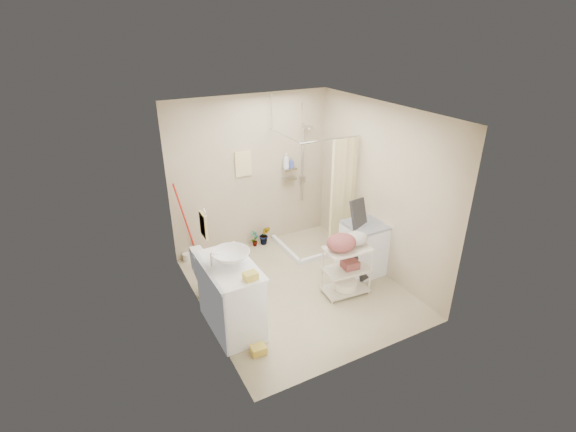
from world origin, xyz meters
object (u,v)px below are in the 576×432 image
Objects in this scene: vanity at (231,296)px; washing_machine at (364,248)px; laundry_rack at (347,266)px; toilet at (220,270)px.

vanity is 2.32m from washing_machine.
vanity is at bearing -173.92° from washing_machine.
washing_machine is 0.93× the size of laundry_rack.
vanity reaches higher than washing_machine.
laundry_rack is at bearing -3.63° from vanity.
washing_machine is at bearing 36.36° from laundry_rack.
washing_machine reaches higher than toilet.
toilet is 0.91× the size of washing_machine.
laundry_rack is (1.60, -0.84, 0.07)m from toilet.
vanity is at bearing -177.95° from laundry_rack.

